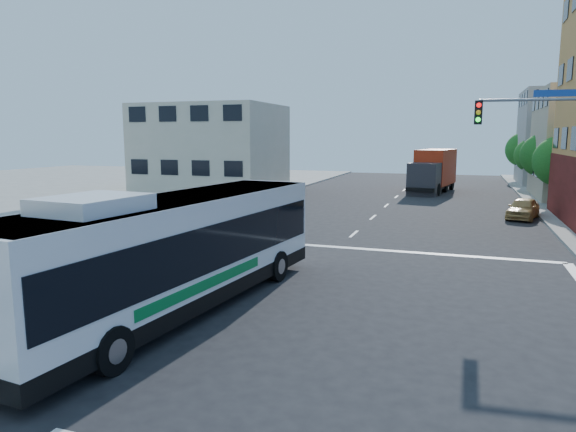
% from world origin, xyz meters
% --- Properties ---
extents(ground, '(120.00, 120.00, 0.00)m').
position_xyz_m(ground, '(0.00, 0.00, 0.00)').
color(ground, black).
rests_on(ground, ground).
extents(sidewalk_nw, '(50.00, 50.00, 0.15)m').
position_xyz_m(sidewalk_nw, '(-35.00, 35.00, 0.07)').
color(sidewalk_nw, gray).
rests_on(sidewalk_nw, ground).
extents(building_west, '(12.06, 10.06, 8.00)m').
position_xyz_m(building_west, '(-17.02, 29.98, 4.01)').
color(building_west, beige).
rests_on(building_west, ground).
extents(signal_mast_ne, '(7.91, 1.13, 8.07)m').
position_xyz_m(signal_mast_ne, '(9.08, 10.62, 4.98)').
color(signal_mast_ne, gray).
rests_on(signal_mast_ne, ground).
extents(street_tree_a, '(3.60, 3.60, 5.53)m').
position_xyz_m(street_tree_a, '(11.90, 27.92, 3.59)').
color(street_tree_a, '#352513').
rests_on(street_tree_a, ground).
extents(street_tree_b, '(3.80, 3.80, 5.79)m').
position_xyz_m(street_tree_b, '(11.90, 35.92, 3.75)').
color(street_tree_b, '#352513').
rests_on(street_tree_b, ground).
extents(street_tree_c, '(3.40, 3.40, 5.29)m').
position_xyz_m(street_tree_c, '(11.90, 43.92, 3.46)').
color(street_tree_c, '#352513').
rests_on(street_tree_c, ground).
extents(street_tree_d, '(4.00, 4.00, 6.03)m').
position_xyz_m(street_tree_d, '(11.90, 51.92, 3.88)').
color(street_tree_d, '#352513').
rests_on(street_tree_d, ground).
extents(transit_bus, '(4.04, 12.79, 3.72)m').
position_xyz_m(transit_bus, '(-2.45, -0.56, 1.82)').
color(transit_bus, black).
rests_on(transit_bus, ground).
extents(box_truck, '(3.99, 9.02, 3.92)m').
position_xyz_m(box_truck, '(2.66, 35.97, 1.90)').
color(box_truck, '#26262C').
rests_on(box_truck, ground).
extents(parked_car, '(2.52, 4.16, 1.32)m').
position_xyz_m(parked_car, '(8.97, 21.47, 0.66)').
color(parked_car, tan).
rests_on(parked_car, ground).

